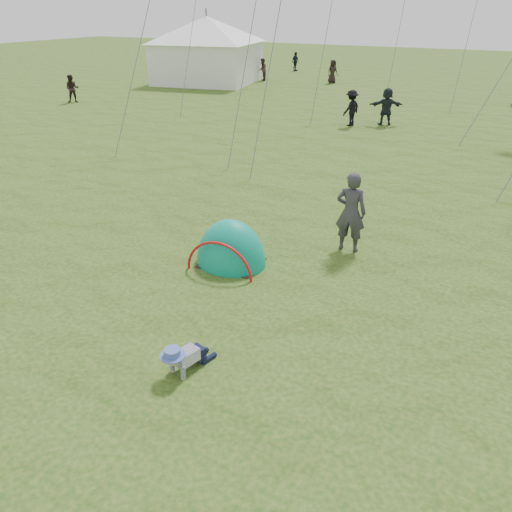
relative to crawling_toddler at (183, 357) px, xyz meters
The scene contains 13 objects.
ground 0.88m from the crawling_toddler, 26.91° to the left, with size 140.00×140.00×0.00m, color #1D420F.
crawling_toddler is the anchor object (origin of this frame).
popup_tent 3.87m from the crawling_toddler, 109.15° to the left, with size 1.66×1.37×2.15m, color #0C6F75.
standing_adult 5.72m from the crawling_toddler, 81.02° to the left, with size 0.72×0.47×1.96m, color #333237.
event_marquee 33.91m from the crawling_toddler, 122.25° to the left, with size 7.17×7.17×4.93m, color white, non-canonical shape.
crowd_person_1 26.84m from the crawling_toddler, 139.80° to the left, with size 0.78×0.61×1.61m, color black.
crowd_person_4 34.03m from the crawling_toddler, 106.32° to the left, with size 0.81×0.53×1.66m, color black.
crowd_person_5 20.15m from the crawling_toddler, 96.00° to the left, with size 1.64×0.52×1.77m, color #1D252B.
crowd_person_7 34.56m from the crawling_toddler, 115.33° to the left, with size 0.80×0.63×1.66m, color #3D2C25.
crowd_person_9 19.40m from the crawling_toddler, 100.61° to the left, with size 1.09×0.63×1.70m, color black.
crowd_person_11 35.56m from the crawling_toddler, 118.33° to the left, with size 1.56×0.50×1.68m, color #1E2736.
crowd_person_12 36.53m from the crawling_toddler, 123.98° to the left, with size 0.65×0.43×1.79m, color #252429.
crowd_person_14 41.11m from the crawling_toddler, 111.58° to the left, with size 0.94×0.39×1.61m, color black.
Camera 1 is at (3.34, -5.52, 5.39)m, focal length 35.00 mm.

